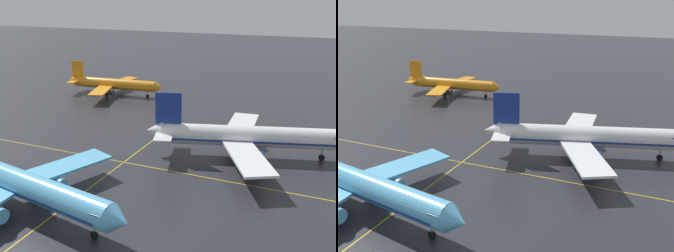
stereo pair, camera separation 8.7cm
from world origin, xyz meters
TOP-DOWN VIEW (x-y plane):
  - airliner_front_gate at (-5.08, 12.17)m, footprint 40.04×34.15m
  - airliner_second_row at (21.51, 46.03)m, footprint 40.99×34.97m
  - airliner_third_row at (-30.49, 80.59)m, footprint 33.95×29.17m
  - taxiway_markings at (0.00, 15.87)m, footprint 161.45×78.64m

SIDE VIEW (x-z plane):
  - taxiway_markings at x=0.00m, z-range 0.00..0.01m
  - airliner_third_row at x=-30.49m, z-range -1.67..8.88m
  - airliner_front_gate at x=-5.08m, z-range -1.98..10.49m
  - airliner_second_row at x=21.51m, z-range -2.06..10.92m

